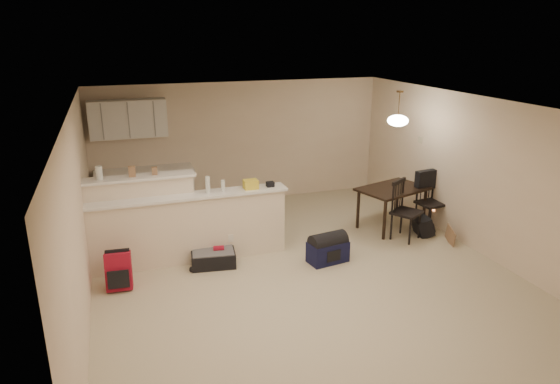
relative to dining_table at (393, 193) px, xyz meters
name	(u,v)px	position (x,y,z in m)	size (l,w,h in m)	color
room	(302,192)	(-2.20, -1.12, 0.58)	(7.00, 7.02, 2.50)	beige
breakfast_bar	(173,224)	(-3.96, -0.14, -0.06)	(3.08, 0.58, 1.39)	beige
upper_cabinets	(128,119)	(-4.40, 2.20, 1.23)	(1.40, 0.34, 0.70)	white
kitchen_counter	(146,194)	(-4.20, 2.07, -0.22)	(1.80, 0.60, 0.90)	white
thermostat	(420,140)	(0.78, 0.43, 0.83)	(0.02, 0.12, 0.12)	beige
jar	(99,173)	(-4.95, 0.00, 0.82)	(0.10, 0.10, 0.20)	silver
cereal_box	(132,172)	(-4.48, 0.00, 0.80)	(0.10, 0.07, 0.16)	#916B4B
small_box	(155,171)	(-4.16, 0.00, 0.78)	(0.08, 0.06, 0.12)	#916B4B
bottle_a	(208,185)	(-3.40, -0.22, 0.55)	(0.07, 0.07, 0.26)	silver
bottle_b	(223,186)	(-3.16, -0.22, 0.51)	(0.06, 0.06, 0.18)	silver
bag_lump	(251,184)	(-2.72, -0.22, 0.49)	(0.22, 0.18, 0.14)	#916B4B
pouch	(270,184)	(-2.40, -0.22, 0.46)	(0.12, 0.10, 0.08)	#916B4B
dining_table	(393,193)	(0.00, 0.00, 0.00)	(1.40, 1.13, 0.76)	black
pendant_lamp	(398,120)	(0.00, 0.00, 1.32)	(0.36, 0.36, 0.62)	brown
dining_chair_near	(407,211)	(-0.05, -0.56, -0.15)	(0.46, 0.43, 1.04)	black
dining_chair_far	(431,202)	(0.64, -0.29, -0.15)	(0.45, 0.43, 1.04)	black
suitcase	(213,259)	(-3.42, -0.51, -0.55)	(0.67, 0.43, 0.23)	black
red_backpack	(119,271)	(-4.81, -0.79, -0.40)	(0.35, 0.22, 0.53)	#A51229
navy_duffel	(328,252)	(-1.69, -0.96, -0.50)	(0.61, 0.33, 0.33)	#121539
black_daypack	(423,226)	(0.34, -0.51, -0.51)	(0.36, 0.26, 0.32)	black
cardboard_sheet	(450,236)	(0.57, -0.99, -0.53)	(0.37, 0.02, 0.28)	#916B4B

